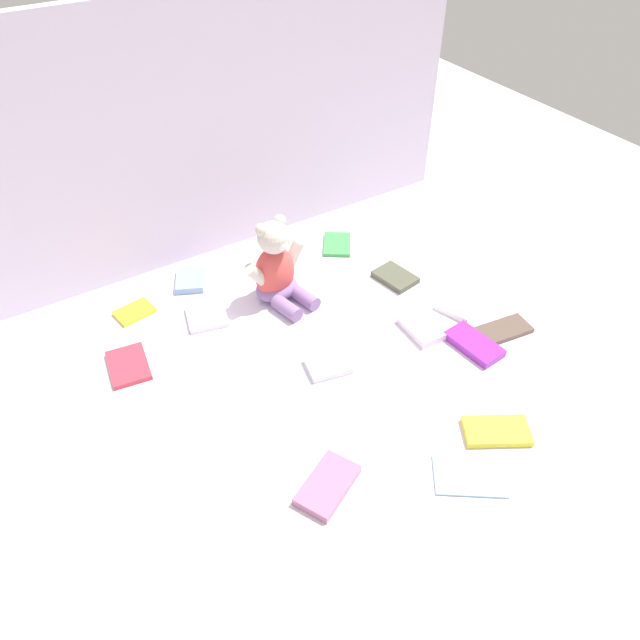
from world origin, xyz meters
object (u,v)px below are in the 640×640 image
Objects in this scene: book_case_3 at (128,365)px; book_case_11 at (474,344)px; book_case_6 at (503,330)px; book_case_7 at (337,244)px; book_case_1 at (207,316)px; book_case_10 at (395,277)px; book_case_0 at (460,305)px; book_case_13 at (134,312)px; book_case_5 at (190,280)px; teddy_bear at (276,270)px; book_case_2 at (470,476)px; book_case_8 at (497,431)px; book_case_12 at (422,328)px; book_case_4 at (328,365)px; book_case_9 at (328,485)px.

book_case_11 reaches higher than book_case_3.
book_case_7 is (-0.15, 0.53, -0.00)m from book_case_6.
book_case_6 is 1.18× the size of book_case_7.
book_case_3 is at bearing -149.94° from book_case_1.
book_case_6 is at bearing 98.13° from book_case_10.
book_case_0 is 0.84m from book_case_13.
book_case_11 is at bearing -25.92° from book_case_5.
teddy_bear is 1.67× the size of book_case_11.
book_case_2 is at bearing -50.36° from book_case_5.
book_case_8 is 1.45× the size of book_case_13.
book_case_13 is (-0.35, 0.13, -0.08)m from teddy_bear.
teddy_bear reaches higher than book_case_12.
book_case_0 is 1.02× the size of book_case_4.
book_case_2 is 0.91m from book_case_13.
book_case_4 is 0.50m from book_case_7.
book_case_3 is 1.32× the size of book_case_13.
book_case_10 is 0.31m from book_case_11.
book_case_0 reaches higher than book_case_6.
book_case_4 reaches higher than book_case_2.
book_case_1 is 0.16m from book_case_5.
book_case_9 is 0.51m from book_case_12.
book_case_4 and book_case_10 have the same top height.
book_case_12 is at bearing -100.32° from book_case_0.
book_case_9 reaches higher than book_case_3.
book_case_11 is at bearing -100.95° from book_case_9.
book_case_7 is at bearing 26.24° from book_case_1.
book_case_12 reaches higher than book_case_1.
book_case_0 reaches higher than book_case_2.
book_case_12 is (0.44, 0.26, 0.00)m from book_case_9.
book_case_5 is 0.89× the size of book_case_7.
book_case_3 is 0.56m from book_case_9.
book_case_2 is at bearing -143.50° from book_case_9.
teddy_bear is 2.29× the size of book_case_1.
book_case_2 is 1.04× the size of book_case_9.
book_case_10 is 0.70m from book_case_13.
teddy_bear is 1.69× the size of book_case_6.
teddy_bear is 0.67m from book_case_8.
book_case_5 is 0.74× the size of book_case_11.
book_case_9 is (-0.58, -0.27, 0.00)m from book_case_0.
book_case_9 is at bearing -177.96° from book_case_13.
book_case_1 is 0.91× the size of book_case_10.
book_case_11 is at bearing 80.26° from book_case_10.
book_case_0 is at bearing 175.35° from book_case_2.
book_case_13 is (-0.58, 0.44, -0.00)m from book_case_12.
book_case_3 is (-0.47, 0.64, 0.00)m from book_case_2.
book_case_5 is 0.83m from book_case_6.
book_case_4 reaches higher than book_case_8.
book_case_10 reaches higher than book_case_13.
book_case_5 is 0.77× the size of book_case_9.
teddy_bear is 0.40m from book_case_12.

